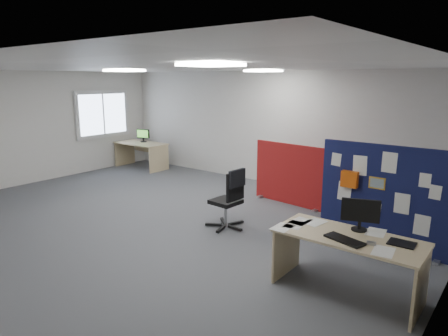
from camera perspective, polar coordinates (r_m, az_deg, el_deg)
The scene contains 17 objects.
floor at distance 7.40m, azimuth -8.73°, elevation -7.34°, with size 9.00×9.00×0.00m, color #52555A.
ceiling at distance 6.96m, azimuth -9.49°, elevation 14.05°, with size 9.00×7.00×0.02m, color white.
wall_back at distance 9.75m, azimuth 6.15°, elevation 5.73°, with size 9.00×0.02×2.70m, color silver.
wall_left at distance 10.77m, azimuth -25.76°, elevation 5.20°, with size 0.02×7.00×2.70m, color silver.
window at distance 11.71m, azimuth -16.92°, elevation 7.39°, with size 0.06×1.70×1.30m.
ceiling_lights at distance 7.21m, azimuth -3.61°, elevation 13.89°, with size 4.10×4.10×0.04m.
navy_divider at distance 6.38m, azimuth 21.67°, elevation -3.90°, with size 1.91×0.30×1.58m.
main_desk at distance 5.00m, azimuth 17.46°, elevation -10.94°, with size 1.67×0.74×0.73m.
monitor_main at distance 5.04m, azimuth 18.89°, elevation -6.11°, with size 0.43×0.18×0.39m.
keyboard at distance 4.74m, azimuth 16.82°, elevation -9.79°, with size 0.45×0.18×0.03m, color black.
mouse at distance 4.73m, azimuth 20.29°, elevation -10.05°, with size 0.10×0.06×0.03m, color #9B9CA1.
paper_tray at distance 4.87m, azimuth 24.06°, elevation -9.81°, with size 0.28×0.22×0.01m, color black.
red_divider at distance 8.19m, azimuth 9.29°, elevation -0.95°, with size 1.65×0.30×1.24m.
second_desk at distance 11.67m, azimuth -11.63°, elevation 2.70°, with size 1.54×0.77×0.73m.
monitor_second at distance 11.74m, azimuth -11.47°, elevation 4.65°, with size 0.40×0.18×0.37m.
office_chair at distance 6.72m, azimuth 0.93°, elevation -3.96°, with size 0.67×0.69×1.04m.
desk_papers at distance 5.02m, azimuth 14.00°, elevation -8.48°, with size 1.42×0.86×0.00m.
Camera 1 is at (5.10, -4.73, 2.50)m, focal length 32.00 mm.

